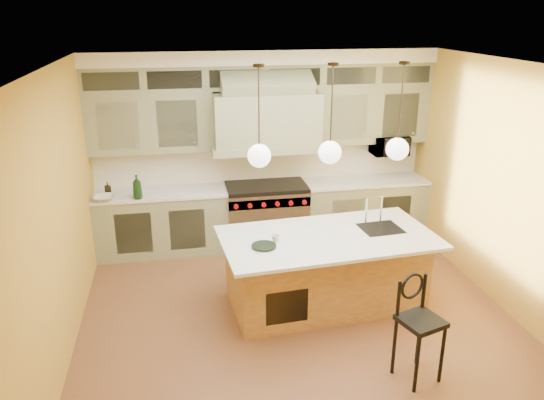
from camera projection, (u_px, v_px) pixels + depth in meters
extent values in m
plane|color=brown|center=(298.00, 318.00, 6.24)|extent=(5.00, 5.00, 0.00)
plane|color=white|center=(303.00, 66.00, 5.25)|extent=(5.00, 5.00, 0.00)
plane|color=gold|center=(262.00, 147.00, 8.06)|extent=(5.00, 0.00, 5.00)
plane|color=gold|center=(390.00, 333.00, 3.43)|extent=(5.00, 0.00, 5.00)
plane|color=gold|center=(58.00, 218.00, 5.31)|extent=(0.00, 5.00, 5.00)
plane|color=gold|center=(509.00, 189.00, 6.17)|extent=(0.00, 5.00, 5.00)
cube|color=gray|center=(163.00, 223.00, 7.83)|extent=(1.90, 0.65, 0.90)
cube|color=gray|center=(363.00, 209.00, 8.36)|extent=(1.90, 0.65, 0.90)
cube|color=silver|center=(161.00, 193.00, 7.67)|extent=(1.90, 0.68, 0.04)
cube|color=silver|center=(364.00, 181.00, 8.20)|extent=(1.90, 0.68, 0.04)
cube|color=silver|center=(262.00, 162.00, 8.12)|extent=(5.00, 0.04, 0.56)
cube|color=gray|center=(150.00, 122.00, 7.45)|extent=(1.75, 0.35, 0.85)
cube|color=gray|center=(370.00, 114.00, 8.01)|extent=(1.75, 0.35, 0.85)
cube|color=gray|center=(266.00, 119.00, 7.56)|extent=(1.50, 0.70, 0.75)
cube|color=gray|center=(266.00, 146.00, 7.70)|extent=(1.60, 0.76, 0.10)
cube|color=#333833|center=(264.00, 76.00, 7.53)|extent=(5.00, 0.35, 0.35)
cube|color=white|center=(264.00, 57.00, 7.42)|extent=(5.00, 0.47, 0.20)
cube|color=silver|center=(266.00, 216.00, 8.07)|extent=(1.20, 0.70, 0.90)
cube|color=black|center=(266.00, 187.00, 7.91)|extent=(1.20, 0.70, 0.06)
cube|color=silver|center=(270.00, 203.00, 7.66)|extent=(1.20, 0.06, 0.14)
cube|color=brown|center=(325.00, 271.00, 6.42)|extent=(2.33, 1.25, 0.88)
cube|color=silver|center=(328.00, 238.00, 6.22)|extent=(2.60, 1.52, 0.04)
cube|color=black|center=(381.00, 230.00, 6.43)|extent=(0.52, 0.47, 0.05)
cylinder|color=black|center=(417.00, 364.00, 4.94)|extent=(0.04, 0.04, 0.62)
cylinder|color=black|center=(442.00, 354.00, 5.08)|extent=(0.04, 0.04, 0.62)
cylinder|color=black|center=(394.00, 346.00, 5.20)|extent=(0.04, 0.04, 0.62)
cylinder|color=black|center=(419.00, 337.00, 5.34)|extent=(0.04, 0.04, 0.62)
cube|color=black|center=(421.00, 321.00, 5.03)|extent=(0.47, 0.47, 0.05)
torus|color=black|center=(412.00, 286.00, 5.06)|extent=(0.27, 0.11, 0.27)
imported|color=black|center=(389.00, 145.00, 8.16)|extent=(0.54, 0.37, 0.30)
imported|color=black|center=(137.00, 187.00, 7.32)|extent=(0.15, 0.15, 0.34)
imported|color=black|center=(108.00, 189.00, 7.49)|extent=(0.10, 0.10, 0.19)
imported|color=silver|center=(105.00, 198.00, 7.29)|extent=(0.30, 0.30, 0.07)
imported|color=silver|center=(276.00, 239.00, 6.04)|extent=(0.11, 0.11, 0.09)
cylinder|color=#2D2319|center=(258.00, 66.00, 5.45)|extent=(0.12, 0.12, 0.03)
cylinder|color=#2D2319|center=(259.00, 109.00, 5.60)|extent=(0.02, 0.02, 0.93)
sphere|color=white|center=(259.00, 156.00, 5.78)|extent=(0.26, 0.26, 0.26)
cylinder|color=#2D2319|center=(333.00, 64.00, 5.59)|extent=(0.12, 0.12, 0.03)
cylinder|color=#2D2319|center=(332.00, 106.00, 5.74)|extent=(0.02, 0.02, 0.93)
sphere|color=white|center=(330.00, 152.00, 5.91)|extent=(0.26, 0.26, 0.26)
cylinder|color=#2D2319|center=(404.00, 63.00, 5.73)|extent=(0.12, 0.12, 0.03)
cylinder|color=#2D2319|center=(401.00, 104.00, 5.88)|extent=(0.02, 0.02, 0.93)
sphere|color=white|center=(397.00, 149.00, 6.05)|extent=(0.26, 0.26, 0.26)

